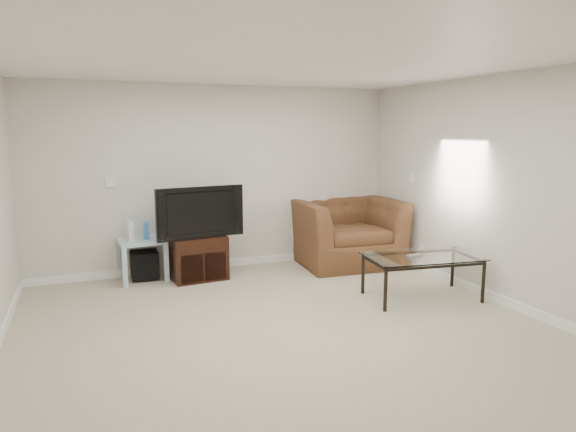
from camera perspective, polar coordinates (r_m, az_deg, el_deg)
name	(u,v)px	position (r m, az deg, el deg)	size (l,w,h in m)	color
floor	(286,331)	(5.03, -0.22, -12.67)	(5.00, 5.00, 0.00)	tan
ceiling	(286,61)	(4.69, -0.25, 16.89)	(5.00, 5.00, 0.00)	white
wall_back	(219,178)	(7.07, -7.72, 4.17)	(5.00, 0.02, 2.50)	silver
wall_right	(498,190)	(6.07, 22.31, 2.68)	(0.02, 5.00, 2.50)	silver
plate_back	(110,182)	(6.85, -19.13, 3.57)	(0.12, 0.02, 0.12)	white
plate_right_switch	(411,178)	(7.29, 13.50, 4.16)	(0.02, 0.09, 0.13)	white
plate_right_outlet	(421,249)	(7.20, 14.58, -3.62)	(0.02, 0.08, 0.12)	white
tv_stand	(198,258)	(6.71, -9.94, -4.57)	(0.68, 0.47, 0.56)	black
dvd_player	(199,244)	(6.63, -9.89, -3.06)	(0.38, 0.27, 0.05)	black
television	(198,211)	(6.56, -10.02, 0.52)	(1.05, 0.21, 0.65)	black
side_table	(142,259)	(6.84, -15.93, -4.65)	(0.56, 0.56, 0.54)	silver
subwoofer	(144,265)	(6.88, -15.66, -5.21)	(0.34, 0.34, 0.34)	black
game_console	(130,230)	(6.71, -17.17, -1.54)	(0.06, 0.18, 0.25)	white
game_case	(146,230)	(6.75, -15.48, -1.55)	(0.06, 0.16, 0.21)	#337FCC
recliner	(347,221)	(7.36, 6.53, -0.54)	(1.42, 0.92, 1.24)	#4B361D
coffee_table	(422,277)	(6.08, 14.62, -6.57)	(1.26, 0.71, 0.49)	black
remote	(414,255)	(5.97, 13.88, -4.25)	(0.20, 0.05, 0.02)	#B2B2B7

